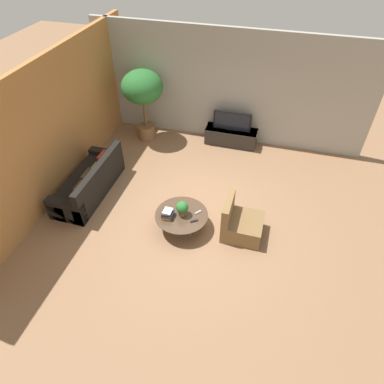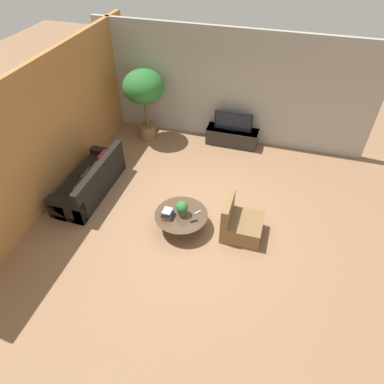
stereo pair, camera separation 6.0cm
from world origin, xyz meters
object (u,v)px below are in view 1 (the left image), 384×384
at_px(armchair_wicker, 240,224).
at_px(potted_plant_tabletop, 182,208).
at_px(media_console, 231,136).
at_px(coffee_table, 182,218).
at_px(television, 232,121).
at_px(potted_palm_tall, 143,91).
at_px(couch_by_wall, 90,183).

height_order(armchair_wicker, potted_plant_tabletop, armchair_wicker).
distance_m(media_console, coffee_table, 3.46).
relative_size(media_console, potted_plant_tabletop, 4.37).
xyz_separation_m(television, coffee_table, (-0.39, -3.43, -0.44)).
bearing_deg(potted_palm_tall, coffee_table, -57.19).
bearing_deg(coffee_table, couch_by_wall, 168.08).
bearing_deg(couch_by_wall, television, 136.64).
bearing_deg(media_console, armchair_wicker, -75.99).
distance_m(couch_by_wall, potted_palm_tall, 2.86).
bearing_deg(couch_by_wall, coffee_table, 78.08).
distance_m(couch_by_wall, armchair_wicker, 3.60).
bearing_deg(potted_plant_tabletop, couch_by_wall, 168.37).
xyz_separation_m(couch_by_wall, potted_palm_tall, (0.39, 2.59, 1.14)).
height_order(potted_palm_tall, potted_plant_tabletop, potted_palm_tall).
bearing_deg(television, armchair_wicker, -75.98).
relative_size(armchair_wicker, potted_palm_tall, 0.43).
relative_size(couch_by_wall, potted_palm_tall, 1.07).
distance_m(television, coffee_table, 3.48).
bearing_deg(potted_palm_tall, television, 8.18).
relative_size(coffee_table, couch_by_wall, 0.52).
relative_size(armchair_wicker, potted_plant_tabletop, 2.62).
xyz_separation_m(television, potted_plant_tabletop, (-0.37, -3.42, -0.15)).
bearing_deg(couch_by_wall, media_console, 136.65).
bearing_deg(media_console, potted_palm_tall, -171.78).
distance_m(media_console, armchair_wicker, 3.36).
bearing_deg(potted_palm_tall, potted_plant_tabletop, -56.88).
height_order(media_console, armchair_wicker, armchair_wicker).
bearing_deg(media_console, couch_by_wall, -133.35).
height_order(coffee_table, potted_plant_tabletop, potted_plant_tabletop).
relative_size(television, armchair_wicker, 1.19).
bearing_deg(potted_palm_tall, couch_by_wall, -98.49).
bearing_deg(potted_plant_tabletop, media_console, 83.81).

